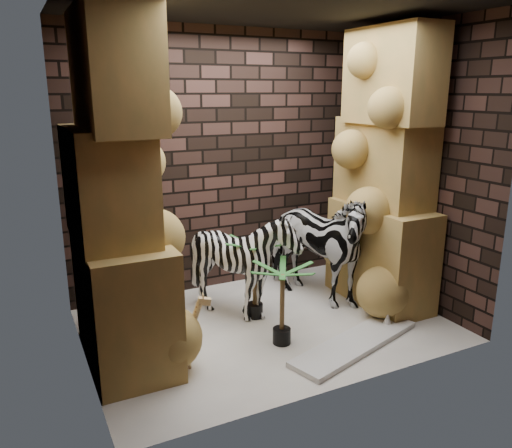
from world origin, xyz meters
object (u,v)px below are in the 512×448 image
giraffe_toy (178,331)px  palm_front (255,278)px  zebra_left (243,269)px  palm_back (282,304)px  zebra_right (312,235)px  surfboard (356,343)px

giraffe_toy → palm_front: size_ratio=0.78×
zebra_left → palm_back: size_ratio=1.48×
zebra_right → surfboard: zebra_right is taller
zebra_left → palm_front: zebra_left is taller
surfboard → zebra_left: bearing=106.4°
zebra_right → zebra_left: bearing=164.2°
surfboard → palm_back: bearing=132.8°
zebra_left → palm_back: (0.08, -0.68, -0.14)m
palm_back → surfboard: bearing=-30.3°
giraffe_toy → palm_back: (1.00, -0.01, 0.05)m
zebra_left → giraffe_toy: bearing=-132.7°
zebra_right → surfboard: 1.33m
zebra_left → giraffe_toy: 1.16m
zebra_right → palm_back: (-0.79, -0.74, -0.37)m
palm_front → palm_back: palm_front is taller
zebra_left → palm_back: 0.70m
zebra_left → palm_back: bearing=-72.1°
giraffe_toy → zebra_right: bearing=36.8°
palm_back → surfboard: 0.78m
zebra_right → giraffe_toy: (-1.79, -0.72, -0.42)m
zebra_right → giraffe_toy: zebra_right is taller
surfboard → zebra_right: bearing=63.2°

